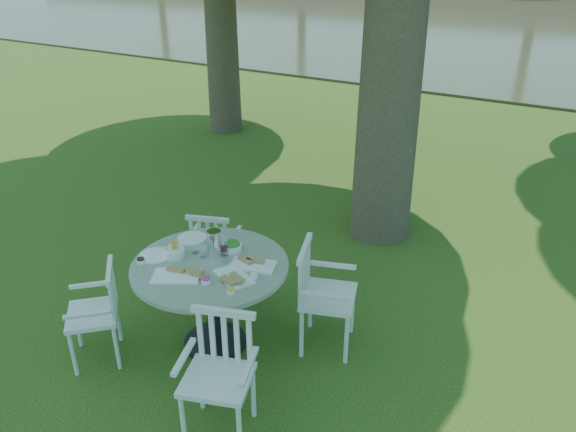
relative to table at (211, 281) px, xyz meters
The scene contains 8 objects.
ground 1.13m from the table, 81.94° to the left, with size 140.00×140.00×0.00m, color #1C380B.
table is the anchor object (origin of this frame).
chair_ne 0.92m from the table, 31.09° to the left, with size 0.59×0.62×0.99m.
chair_nw 0.94m from the table, 126.58° to the left, with size 0.55×0.53×0.87m.
chair_sw 0.94m from the table, 140.10° to the right, with size 0.61×0.61×0.88m.
chair_se 0.93m from the table, 49.25° to the right, with size 0.59×0.57×0.95m.
tableware 0.24m from the table, 149.34° to the left, with size 1.17×0.90×0.24m.
river 23.91m from the table, 89.69° to the left, with size 100.00×28.00×0.12m, color #343720.
Camera 1 is at (2.46, -4.10, 3.31)m, focal length 35.00 mm.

